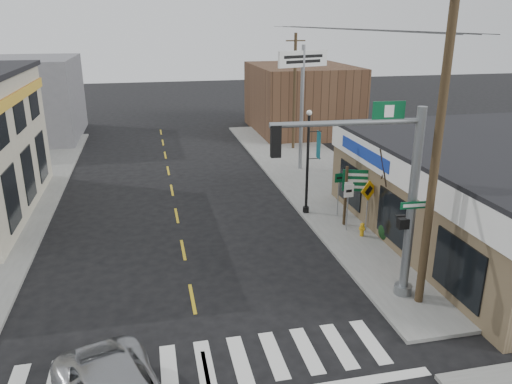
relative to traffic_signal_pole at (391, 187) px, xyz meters
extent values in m
plane|color=black|center=(-6.40, -2.56, -4.13)|extent=(140.00, 140.00, 0.00)
cube|color=slate|center=(2.60, 10.44, -4.06)|extent=(6.00, 38.00, 0.13)
cube|color=gold|center=(-6.40, 5.44, -4.12)|extent=(0.12, 56.00, 0.01)
cube|color=silver|center=(-6.40, -2.16, -4.12)|extent=(11.00, 2.20, 0.01)
cube|color=#503624|center=(5.60, 27.44, -1.33)|extent=(8.00, 10.00, 5.60)
cube|color=slate|center=(-17.40, 29.44, -0.93)|extent=(9.00, 10.00, 6.40)
cylinder|color=slate|center=(0.80, 0.00, -0.73)|extent=(0.30, 0.30, 6.53)
cylinder|color=slate|center=(-1.60, 0.00, 2.10)|extent=(4.79, 0.17, 0.17)
cube|color=black|center=(-3.79, 0.00, 1.61)|extent=(0.30, 0.24, 0.98)
cube|color=#074624|center=(0.80, -0.22, -0.62)|extent=(1.03, 0.04, 0.24)
cube|color=#074624|center=(-0.29, 0.00, 2.43)|extent=(1.03, 0.05, 0.60)
cube|color=black|center=(0.55, -0.05, -1.33)|extent=(0.35, 0.28, 0.35)
cube|color=#40311D|center=(1.14, 6.29, -2.58)|extent=(0.10, 0.10, 2.83)
cube|color=#40311D|center=(2.46, 6.29, -2.58)|extent=(0.10, 0.10, 2.83)
cube|color=#084D13|center=(1.80, 6.23, -1.87)|extent=(1.62, 0.05, 1.01)
cylinder|color=#BF8A11|center=(1.42, 4.89, -3.75)|extent=(0.18, 0.18, 0.50)
sphere|color=#BF8A11|center=(1.42, 4.89, -3.47)|extent=(0.20, 0.20, 0.20)
cylinder|color=gray|center=(1.80, 5.34, -2.88)|extent=(0.05, 0.05, 2.23)
cube|color=#C88909|center=(1.80, 5.31, -2.03)|extent=(0.95, 0.03, 0.95)
cylinder|color=black|center=(-0.10, 8.19, -1.54)|extent=(0.13, 0.13, 4.92)
sphere|color=silver|center=(-0.10, 8.19, 0.97)|extent=(0.26, 0.26, 0.26)
cube|color=#114F5B|center=(0.42, 8.19, -0.59)|extent=(0.02, 0.52, 1.32)
cylinder|color=gray|center=(1.92, 15.68, -0.16)|extent=(0.23, 0.23, 7.68)
cube|color=silver|center=(1.92, 15.68, 2.86)|extent=(3.61, 0.18, 0.96)
cylinder|color=black|center=(2.58, 4.43, -2.47)|extent=(0.19, 0.19, 3.06)
ellipsoid|color=#1E3814|center=(3.74, 2.36, -3.50)|extent=(1.33, 1.33, 1.00)
ellipsoid|color=black|center=(2.49, 4.28, -3.59)|extent=(1.08, 1.08, 0.81)
cylinder|color=#422E21|center=(1.10, -0.56, 1.19)|extent=(0.27, 0.27, 10.38)
cylinder|color=#452F1F|center=(3.03, 21.03, 0.12)|extent=(0.21, 0.21, 8.23)
cube|color=#452F1F|center=(3.03, 21.03, 3.70)|extent=(1.43, 0.09, 0.09)
camera|label=1|loc=(-7.51, -13.86, 5.04)|focal=35.00mm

